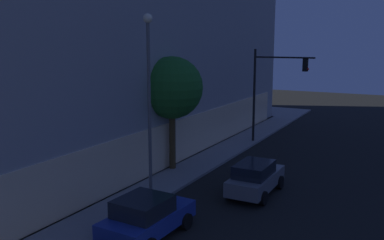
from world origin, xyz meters
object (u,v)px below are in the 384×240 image
Objects in this scene: street_lamp_sidewalk at (149,86)px; car_blue at (147,216)px; traffic_light_far_corner at (271,82)px; car_grey at (255,178)px; sidewalk_tree at (172,88)px; modern_building at (42,29)px.

street_lamp_sidewalk reaches higher than car_blue.
traffic_light_far_corner is 1.64× the size of car_grey.
street_lamp_sidewalk is 2.05× the size of car_grey.
car_blue is at bearing -148.29° from street_lamp_sidewalk.
sidewalk_tree is at bearing 17.70° from street_lamp_sidewalk.
traffic_light_far_corner reaches higher than car_blue.
modern_building is 20.80m from car_blue.
traffic_light_far_corner is 1.67× the size of car_blue.
car_grey is at bearing -104.56° from sidewalk_tree.
car_blue is at bearing 161.94° from car_grey.
car_grey is at bearing -18.06° from car_blue.
traffic_light_far_corner reaches higher than sidewalk_tree.
street_lamp_sidewalk is (-6.71, -14.13, -3.04)m from modern_building.
sidewalk_tree reaches higher than car_blue.
traffic_light_far_corner is (6.83, -15.76, -3.88)m from modern_building.
street_lamp_sidewalk is 6.31m from car_blue.
street_lamp_sidewalk reaches higher than traffic_light_far_corner.
modern_building reaches higher than car_blue.
street_lamp_sidewalk is at bearing 173.12° from traffic_light_far_corner.
modern_building is 5.30× the size of traffic_light_far_corner.
traffic_light_far_corner is 11.58m from car_grey.
street_lamp_sidewalk is (-13.54, 1.63, 0.84)m from traffic_light_far_corner.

